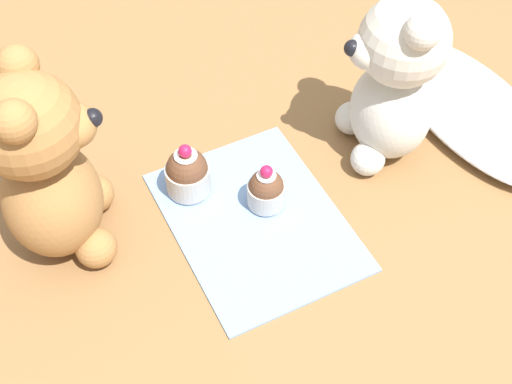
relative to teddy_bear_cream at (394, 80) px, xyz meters
name	(u,v)px	position (x,y,z in m)	size (l,w,h in m)	color
ground_plane	(256,222)	(0.04, -0.20, -0.11)	(4.00, 4.00, 0.00)	olive
knitted_placemat	(256,220)	(0.04, -0.20, -0.11)	(0.26, 0.19, 0.01)	#7A9ED1
tulle_cloth	(472,108)	(0.01, 0.14, -0.10)	(0.32, 0.15, 0.03)	silver
teddy_bear_cream	(394,80)	(0.00, 0.00, 0.00)	(0.14, 0.13, 0.23)	beige
teddy_bear_tan	(46,169)	(-0.04, -0.41, 0.01)	(0.15, 0.14, 0.25)	#A3703D
cupcake_near_cream_bear	(266,189)	(0.02, -0.18, -0.08)	(0.05, 0.05, 0.06)	#B2ADA3
cupcake_near_tan_bear	(188,173)	(-0.04, -0.26, -0.08)	(0.05, 0.05, 0.07)	#B2ADA3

